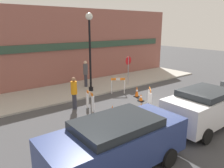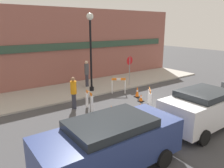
# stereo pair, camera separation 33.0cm
# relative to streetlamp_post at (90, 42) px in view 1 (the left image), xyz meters

# --- Properties ---
(ground_plane) EXTENTS (60.00, 60.00, 0.00)m
(ground_plane) POSITION_rel_streetlamp_post_xyz_m (1.15, -5.42, -3.26)
(ground_plane) COLOR #424244
(sidewalk_slab) EXTENTS (18.00, 3.76, 0.10)m
(sidewalk_slab) POSITION_rel_streetlamp_post_xyz_m (1.15, 0.96, -3.21)
(sidewalk_slab) COLOR #ADA89E
(sidewalk_slab) RESTS_ON ground_plane
(storefront_facade) EXTENTS (18.00, 0.22, 5.50)m
(storefront_facade) POSITION_rel_streetlamp_post_xyz_m (1.15, 2.92, -0.51)
(storefront_facade) COLOR #93564C
(storefront_facade) RESTS_ON ground_plane
(streetlamp_post) EXTENTS (0.44, 0.44, 4.90)m
(streetlamp_post) POSITION_rel_streetlamp_post_xyz_m (0.00, 0.00, 0.00)
(streetlamp_post) COLOR black
(streetlamp_post) RESTS_ON sidewalk_slab
(stop_sign) EXTENTS (0.60, 0.11, 2.05)m
(stop_sign) POSITION_rel_streetlamp_post_xyz_m (2.98, -0.31, -1.78)
(stop_sign) COLOR gray
(stop_sign) RESTS_ON sidewalk_slab
(barricade_0) EXTENTS (0.23, 0.75, 0.99)m
(barricade_0) POSITION_rel_streetlamp_post_xyz_m (-1.72, -2.65, -2.74)
(barricade_0) COLOR white
(barricade_0) RESTS_ON ground_plane
(barricade_1) EXTENTS (0.63, 0.70, 0.96)m
(barricade_1) POSITION_rel_streetlamp_post_xyz_m (1.24, -4.05, -2.75)
(barricade_1) COLOR white
(barricade_1) RESTS_ON ground_plane
(barricade_2) EXTENTS (0.81, 0.62, 1.02)m
(barricade_2) POSITION_rel_streetlamp_post_xyz_m (1.25, -1.28, -2.71)
(barricade_2) COLOR white
(barricade_2) RESTS_ON ground_plane
(traffic_cone_0) EXTENTS (0.30, 0.30, 0.53)m
(traffic_cone_0) POSITION_rel_streetlamp_post_xyz_m (-1.24, -3.91, -3.01)
(traffic_cone_0) COLOR black
(traffic_cone_0) RESTS_ON ground_plane
(traffic_cone_1) EXTENTS (0.30, 0.30, 0.58)m
(traffic_cone_1) POSITION_rel_streetlamp_post_xyz_m (0.05, -4.58, -2.98)
(traffic_cone_1) COLOR black
(traffic_cone_1) RESTS_ON ground_plane
(traffic_cone_2) EXTENTS (0.30, 0.30, 0.70)m
(traffic_cone_2) POSITION_rel_streetlamp_post_xyz_m (1.72, -2.54, -2.92)
(traffic_cone_2) COLOR black
(traffic_cone_2) RESTS_ON ground_plane
(traffic_cone_3) EXTENTS (0.30, 0.30, 0.45)m
(traffic_cone_3) POSITION_rel_streetlamp_post_xyz_m (1.34, -3.28, -3.05)
(traffic_cone_3) COLOR black
(traffic_cone_3) RESTS_ON ground_plane
(person_worker) EXTENTS (0.40, 0.40, 1.70)m
(person_worker) POSITION_rel_streetlamp_post_xyz_m (-2.26, -1.99, -2.34)
(person_worker) COLOR #33333D
(person_worker) RESTS_ON ground_plane
(person_pedestrian) EXTENTS (0.41, 0.41, 1.82)m
(person_pedestrian) POSITION_rel_streetlamp_post_xyz_m (0.27, 1.08, -2.17)
(person_pedestrian) COLOR #33333D
(person_pedestrian) RESTS_ON sidewalk_slab
(parked_car_0) EXTENTS (4.45, 1.95, 1.64)m
(parked_car_0) POSITION_rel_streetlamp_post_xyz_m (-3.66, -7.26, -2.33)
(parked_car_0) COLOR navy
(parked_car_0) RESTS_ON ground_plane
(parked_car_1) EXTENTS (3.80, 1.91, 1.68)m
(parked_car_1) POSITION_rel_streetlamp_post_xyz_m (1.08, -7.26, -2.32)
(parked_car_1) COLOR silver
(parked_car_1) RESTS_ON ground_plane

